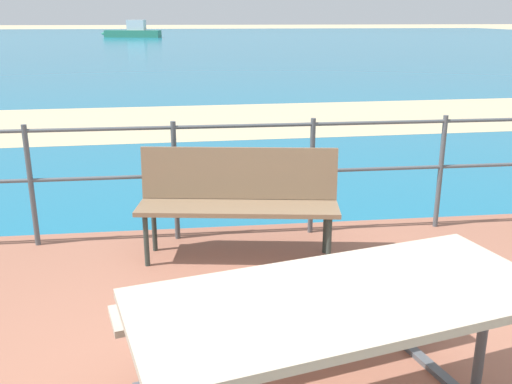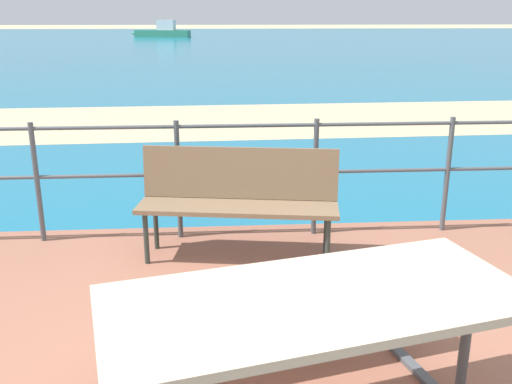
{
  "view_description": "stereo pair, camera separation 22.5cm",
  "coord_description": "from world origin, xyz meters",
  "views": [
    {
      "loc": [
        -0.49,
        -2.31,
        1.93
      ],
      "look_at": [
        0.04,
        1.91,
        0.6
      ],
      "focal_mm": 39.9,
      "sensor_mm": 36.0,
      "label": 1
    },
    {
      "loc": [
        -0.26,
        -2.33,
        1.93
      ],
      "look_at": [
        0.04,
        1.91,
        0.6
      ],
      "focal_mm": 39.9,
      "sensor_mm": 36.0,
      "label": 2
    }
  ],
  "objects": [
    {
      "name": "sea_water",
      "position": [
        0.0,
        40.0,
        0.01
      ],
      "size": [
        90.0,
        90.0,
        0.01
      ],
      "primitive_type": "cube",
      "color": "#196B8E",
      "rests_on": "ground"
    },
    {
      "name": "beach_strip",
      "position": [
        0.0,
        8.45,
        0.01
      ],
      "size": [
        54.09,
        5.51,
        0.01
      ],
      "primitive_type": "cube",
      "rotation": [
        0.0,
        0.0,
        0.03
      ],
      "color": "tan",
      "rests_on": "ground"
    },
    {
      "name": "picnic_table",
      "position": [
        0.14,
        -0.25,
        0.66
      ],
      "size": [
        2.08,
        1.88,
        0.76
      ],
      "rotation": [
        0.0,
        0.0,
        0.24
      ],
      "color": "tan",
      "rests_on": "patio_paving"
    },
    {
      "name": "park_bench",
      "position": [
        -0.09,
        1.94,
        0.58
      ],
      "size": [
        1.61,
        0.65,
        0.87
      ],
      "rotation": [
        0.0,
        0.0,
        -0.16
      ],
      "color": "#7A6047",
      "rests_on": "patio_paving"
    },
    {
      "name": "railing_fence",
      "position": [
        0.0,
        2.37,
        0.71
      ],
      "size": [
        5.94,
        0.04,
        1.03
      ],
      "color": "#4C5156",
      "rests_on": "patio_paving"
    },
    {
      "name": "boat_mid",
      "position": [
        -4.87,
        51.34,
        0.5
      ],
      "size": [
        5.52,
        2.35,
        1.51
      ],
      "rotation": [
        0.0,
        0.0,
        2.87
      ],
      "color": "#338466",
      "rests_on": "sea_water"
    }
  ]
}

